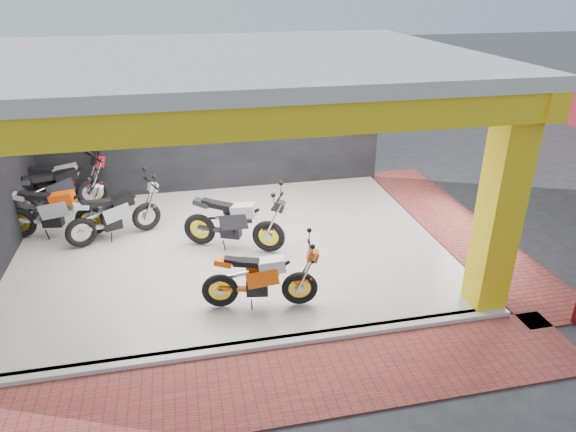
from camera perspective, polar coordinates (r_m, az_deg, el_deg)
name	(u,v)px	position (r m, az deg, el deg)	size (l,w,h in m)	color
ground	(245,308)	(8.38, -4.83, -10.16)	(80.00, 80.00, 0.00)	#2D2D30
showroom_floor	(231,247)	(10.06, -6.39, -3.47)	(8.00, 6.00, 0.10)	white
showroom_ceiling	(221,58)	(8.94, -7.50, 16.98)	(8.40, 6.40, 0.20)	beige
back_wall	(212,122)	(12.34, -8.39, 10.32)	(8.20, 0.20, 3.50)	black
corner_column	(501,207)	(8.16, 22.54, 0.93)	(0.50, 0.50, 3.50)	yellow
header_beam_front	(246,121)	(6.07, -4.65, 10.46)	(8.40, 0.30, 0.40)	yellow
header_beam_right	(441,69)	(10.14, 16.60, 15.41)	(0.30, 6.40, 0.40)	yellow
floor_kerb	(254,346)	(7.55, -3.76, -14.22)	(8.00, 0.20, 0.10)	white
paver_front	(264,387)	(6.99, -2.72, -18.41)	(9.00, 1.40, 0.03)	brown
paver_right	(456,226)	(11.48, 18.15, -1.06)	(1.40, 7.00, 0.03)	brown
moto_hero	(300,273)	(7.95, 1.33, -6.34)	(1.91, 0.71, 1.17)	#FF5A0A
moto_row_a	(268,222)	(9.43, -2.20, -0.62)	(2.11, 0.78, 1.29)	black
moto_row_b	(145,203)	(10.67, -15.62, 1.35)	(1.98, 0.73, 1.21)	#9B9DA2
moto_row_c	(89,206)	(10.78, -21.25, 1.03)	(2.12, 0.79, 1.30)	#B0B2B8
moto_row_d	(89,178)	(12.20, -21.25, 3.92)	(2.23, 0.83, 1.36)	black
moto_row_e	(92,178)	(12.18, -20.98, 4.00)	(2.27, 0.84, 1.39)	red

